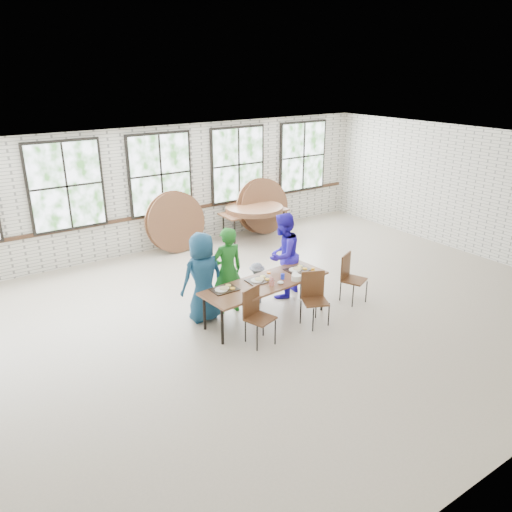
{
  "coord_description": "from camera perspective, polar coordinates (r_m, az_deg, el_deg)",
  "views": [
    {
      "loc": [
        -4.82,
        -6.61,
        4.3
      ],
      "look_at": [
        0.0,
        0.4,
        1.05
      ],
      "focal_mm": 35.0,
      "sensor_mm": 36.0,
      "label": 1
    }
  ],
  "objects": [
    {
      "name": "room",
      "position": [
        12.31,
        -10.85,
        8.95
      ],
      "size": [
        12.0,
        12.0,
        12.0
      ],
      "color": "#B5A390",
      "rests_on": "ground"
    },
    {
      "name": "dining_table",
      "position": [
        8.82,
        1.1,
        -3.28
      ],
      "size": [
        2.46,
        1.01,
        0.74
      ],
      "rotation": [
        0.0,
        0.0,
        0.09
      ],
      "color": "brown",
      "rests_on": "ground"
    },
    {
      "name": "chair_near_left",
      "position": [
        8.18,
        -0.05,
        -6.33
      ],
      "size": [
        0.52,
        0.51,
        0.95
      ],
      "rotation": [
        0.0,
        0.0,
        0.31
      ],
      "color": "#54321C",
      "rests_on": "ground"
    },
    {
      "name": "chair_near_right",
      "position": [
        8.84,
        6.63,
        -4.29
      ],
      "size": [
        0.55,
        0.54,
        0.95
      ],
      "rotation": [
        0.0,
        0.0,
        -0.43
      ],
      "color": "#54321C",
      "rests_on": "ground"
    },
    {
      "name": "chair_spare",
      "position": [
        9.76,
        10.67,
        -2.02
      ],
      "size": [
        0.55,
        0.54,
        0.95
      ],
      "rotation": [
        0.0,
        0.0,
        0.42
      ],
      "color": "#54321C",
      "rests_on": "ground"
    },
    {
      "name": "adult_teal",
      "position": [
        8.84,
        -6.12,
        -2.44
      ],
      "size": [
        0.8,
        0.53,
        1.63
      ],
      "primitive_type": "imported",
      "rotation": [
        0.0,
        0.0,
        3.15
      ],
      "color": "navy",
      "rests_on": "ground"
    },
    {
      "name": "adult_green",
      "position": [
        9.07,
        -3.28,
        -1.69
      ],
      "size": [
        0.63,
        0.44,
        1.64
      ],
      "primitive_type": "imported",
      "rotation": [
        0.0,
        0.0,
        3.06
      ],
      "color": "#1A641D",
      "rests_on": "ground"
    },
    {
      "name": "toddler",
      "position": [
        9.55,
        0.11,
        -3.12
      ],
      "size": [
        0.56,
        0.36,
        0.82
      ],
      "primitive_type": "imported",
      "rotation": [
        0.0,
        0.0,
        3.04
      ],
      "color": "#142141",
      "rests_on": "ground"
    },
    {
      "name": "adult_blue",
      "position": [
        9.72,
        3.08,
        0.08
      ],
      "size": [
        1.01,
        0.92,
        1.7
      ],
      "primitive_type": "imported",
      "rotation": [
        0.0,
        0.0,
        3.55
      ],
      "color": "#2C1CC4",
      "rests_on": "ground"
    },
    {
      "name": "storage_table",
      "position": [
        13.13,
        -0.22,
        4.94
      ],
      "size": [
        1.81,
        0.77,
        0.74
      ],
      "rotation": [
        0.0,
        0.0,
        -0.01
      ],
      "color": "brown",
      "rests_on": "ground"
    },
    {
      "name": "tabletop_clutter",
      "position": [
        8.85,
        2.0,
        -2.65
      ],
      "size": [
        2.02,
        0.62,
        0.11
      ],
      "color": "black",
      "rests_on": "dining_table"
    },
    {
      "name": "round_tops_stacked",
      "position": [
        13.1,
        -0.22,
        5.44
      ],
      "size": [
        1.5,
        1.5,
        0.13
      ],
      "color": "brown",
      "rests_on": "storage_table"
    },
    {
      "name": "round_tops_leaning",
      "position": [
        12.92,
        -3.99,
        4.85
      ],
      "size": [
        4.18,
        0.42,
        1.49
      ],
      "color": "brown",
      "rests_on": "ground"
    }
  ]
}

